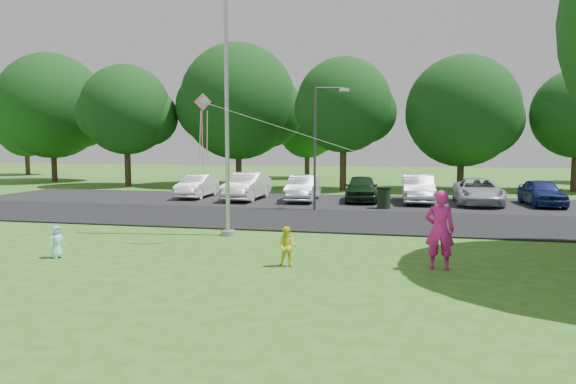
% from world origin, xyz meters
% --- Properties ---
extents(ground, '(120.00, 120.00, 0.00)m').
position_xyz_m(ground, '(0.00, 0.00, 0.00)').
color(ground, '#316E1D').
rests_on(ground, ground).
extents(park_road, '(60.00, 6.00, 0.06)m').
position_xyz_m(park_road, '(0.00, 9.00, 0.03)').
color(park_road, black).
rests_on(park_road, ground).
extents(parking_strip, '(42.00, 7.00, 0.06)m').
position_xyz_m(parking_strip, '(0.00, 15.50, 0.03)').
color(parking_strip, black).
rests_on(parking_strip, ground).
extents(flagpole, '(0.50, 0.50, 10.00)m').
position_xyz_m(flagpole, '(-3.50, 5.00, 4.17)').
color(flagpole, '#B7BABF').
rests_on(flagpole, ground).
extents(street_lamp, '(1.56, 0.64, 5.71)m').
position_xyz_m(street_lamp, '(-1.47, 11.92, 3.43)').
color(street_lamp, '#3F3F44').
rests_on(street_lamp, ground).
extents(trash_can, '(0.66, 0.66, 1.05)m').
position_xyz_m(trash_can, '(1.41, 13.00, 0.53)').
color(trash_can, black).
rests_on(trash_can, ground).
extents(tree_row, '(64.35, 11.94, 10.88)m').
position_xyz_m(tree_row, '(1.59, 24.23, 5.71)').
color(tree_row, '#332316').
rests_on(tree_row, ground).
extents(horizon_trees, '(77.46, 7.20, 7.02)m').
position_xyz_m(horizon_trees, '(4.06, 33.88, 4.30)').
color(horizon_trees, '#332316').
rests_on(horizon_trees, ground).
extents(parked_cars, '(19.52, 5.01, 1.46)m').
position_xyz_m(parked_cars, '(0.52, 15.61, 0.74)').
color(parked_cars, silver).
rests_on(parked_cars, ground).
extents(woman, '(0.72, 0.48, 1.95)m').
position_xyz_m(woman, '(3.08, 1.63, 0.97)').
color(woman, '#DF1D8F').
rests_on(woman, ground).
extents(child_yellow, '(0.50, 0.40, 1.01)m').
position_xyz_m(child_yellow, '(-0.60, 1.07, 0.51)').
color(child_yellow, yellow).
rests_on(child_yellow, ground).
extents(child_blue, '(0.42, 0.50, 0.88)m').
position_xyz_m(child_blue, '(-6.88, 0.74, 0.44)').
color(child_blue, '#A6E6FF').
rests_on(child_blue, ground).
extents(kite, '(7.00, 1.91, 2.36)m').
position_xyz_m(kite, '(-3.42, 3.23, 3.79)').
color(kite, pink).
rests_on(kite, ground).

